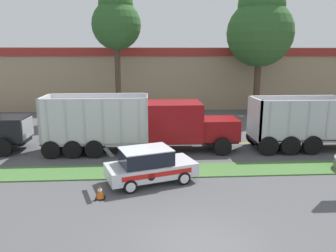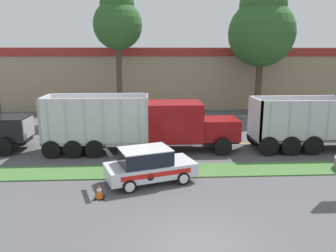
{
  "view_description": "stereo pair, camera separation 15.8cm",
  "coord_description": "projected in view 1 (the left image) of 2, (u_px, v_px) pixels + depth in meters",
  "views": [
    {
      "loc": [
        -1.57,
        -8.92,
        5.85
      ],
      "look_at": [
        -0.47,
        8.53,
        1.94
      ],
      "focal_mm": 35.0,
      "sensor_mm": 36.0,
      "label": 1
    },
    {
      "loc": [
        -1.41,
        -8.93,
        5.85
      ],
      "look_at": [
        -0.47,
        8.53,
        1.94
      ],
      "focal_mm": 35.0,
      "sensor_mm": 36.0,
      "label": 2
    }
  ],
  "objects": [
    {
      "name": "rally_car",
      "position": [
        149.0,
        165.0,
        15.01
      ],
      "size": [
        4.42,
        3.03,
        1.66
      ],
      "color": "silver",
      "rests_on": "ground_plane"
    },
    {
      "name": "traffic_cone",
      "position": [
        100.0,
        192.0,
        13.4
      ],
      "size": [
        0.41,
        0.41,
        0.59
      ],
      "color": "black",
      "rests_on": "ground_plane"
    },
    {
      "name": "store_building_backdrop",
      "position": [
        151.0,
        76.0,
        39.18
      ],
      "size": [
        43.27,
        12.1,
        6.39
      ],
      "color": "#9E896B",
      "rests_on": "ground_plane"
    },
    {
      "name": "grass_verge",
      "position": [
        179.0,
        170.0,
        16.59
      ],
      "size": [
        120.0,
        1.97,
        0.06
      ],
      "primitive_type": "cube",
      "color": "#477538",
      "rests_on": "ground_plane"
    },
    {
      "name": "centre_line_6",
      "position": [
        317.0,
        142.0,
        22.06
      ],
      "size": [
        2.4,
        0.14,
        0.01
      ],
      "primitive_type": "cube",
      "color": "yellow",
      "rests_on": "ground_plane"
    },
    {
      "name": "ground_plane",
      "position": [
        201.0,
        248.0,
        10.06
      ],
      "size": [
        600.0,
        600.0,
        0.0
      ],
      "primitive_type": "plane",
      "color": "#515154"
    },
    {
      "name": "centre_line_4",
      "position": [
        157.0,
        145.0,
        21.39
      ],
      "size": [
        2.4,
        0.14,
        0.01
      ],
      "primitive_type": "cube",
      "color": "yellow",
      "rests_on": "ground_plane"
    },
    {
      "name": "tree_behind_centre",
      "position": [
        260.0,
        27.0,
        30.27
      ],
      "size": [
        6.16,
        6.16,
        12.27
      ],
      "color": "#473828",
      "rests_on": "ground_plane"
    },
    {
      "name": "centre_line_5",
      "position": [
        238.0,
        143.0,
        21.72
      ],
      "size": [
        2.4,
        0.14,
        0.01
      ],
      "primitive_type": "cube",
      "color": "yellow",
      "rests_on": "ground_plane"
    },
    {
      "name": "dump_truck_mid",
      "position": [
        157.0,
        125.0,
        19.8
      ],
      "size": [
        11.61,
        2.79,
        3.61
      ],
      "color": "black",
      "rests_on": "ground_plane"
    },
    {
      "name": "tree_behind_left",
      "position": [
        116.0,
        21.0,
        29.0
      ],
      "size": [
        4.38,
        4.38,
        11.58
      ],
      "color": "#473828",
      "rests_on": "ground_plane"
    },
    {
      "name": "centre_line_3",
      "position": [
        73.0,
        146.0,
        21.06
      ],
      "size": [
        2.4,
        0.14,
        0.01
      ],
      "primitive_type": "cube",
      "color": "yellow",
      "rests_on": "ground_plane"
    }
  ]
}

